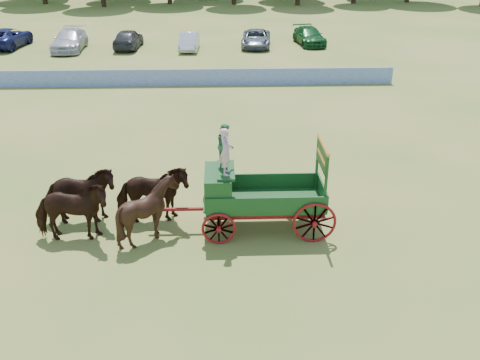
# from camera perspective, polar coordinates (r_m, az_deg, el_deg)

# --- Properties ---
(ground) EXTENTS (160.00, 160.00, 0.00)m
(ground) POSITION_cam_1_polar(r_m,az_deg,el_deg) (17.74, -5.19, -5.53)
(ground) COLOR #9A8345
(ground) RESTS_ON ground
(horse_lead_left) EXTENTS (2.46, 1.19, 2.04)m
(horse_lead_left) POSITION_cam_1_polar(r_m,az_deg,el_deg) (17.53, -17.54, -3.27)
(horse_lead_left) COLOR black
(horse_lead_left) RESTS_ON ground
(horse_lead_right) EXTENTS (2.53, 1.37, 2.04)m
(horse_lead_right) POSITION_cam_1_polar(r_m,az_deg,el_deg) (18.47, -16.73, -1.64)
(horse_lead_right) COLOR black
(horse_lead_right) RESTS_ON ground
(horse_wheel_left) EXTENTS (1.91, 1.71, 2.05)m
(horse_wheel_left) POSITION_cam_1_polar(r_m,az_deg,el_deg) (17.04, -9.74, -3.23)
(horse_wheel_left) COLOR black
(horse_wheel_left) RESTS_ON ground
(horse_wheel_right) EXTENTS (2.53, 1.37, 2.04)m
(horse_wheel_right) POSITION_cam_1_polar(r_m,az_deg,el_deg) (18.01, -9.33, -1.56)
(horse_wheel_right) COLOR black
(horse_wheel_right) RESTS_ON ground
(farm_dray) EXTENTS (6.00, 2.00, 3.65)m
(farm_dray) POSITION_cam_1_polar(r_m,az_deg,el_deg) (17.16, 0.29, -0.64)
(farm_dray) COLOR maroon
(farm_dray) RESTS_ON ground
(sponsor_banner) EXTENTS (26.00, 0.08, 1.05)m
(sponsor_banner) POSITION_cam_1_polar(r_m,az_deg,el_deg) (34.35, -5.56, 10.83)
(sponsor_banner) COLOR #1C3497
(sponsor_banner) RESTS_ON ground
(parked_cars) EXTENTS (37.12, 7.13, 1.61)m
(parked_cars) POSITION_cam_1_polar(r_m,az_deg,el_deg) (47.11, -14.62, 14.40)
(parked_cars) COLOR silver
(parked_cars) RESTS_ON ground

